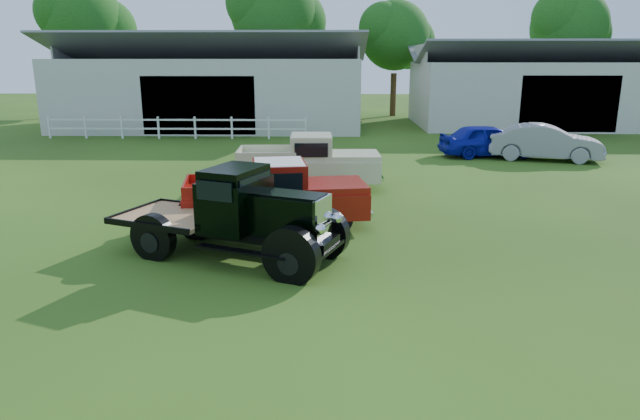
# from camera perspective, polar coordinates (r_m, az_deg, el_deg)

# --- Properties ---
(ground) EXTENTS (120.00, 120.00, 0.00)m
(ground) POSITION_cam_1_polar(r_m,az_deg,el_deg) (11.62, -1.13, -6.54)
(ground) COLOR #253D11
(shed_left) EXTENTS (18.80, 10.20, 5.60)m
(shed_left) POSITION_cam_1_polar(r_m,az_deg,el_deg) (37.58, -10.43, 12.51)
(shed_left) COLOR #9C9786
(shed_left) RESTS_ON ground
(shed_right) EXTENTS (16.80, 9.20, 5.20)m
(shed_right) POSITION_cam_1_polar(r_m,az_deg,el_deg) (40.19, 21.42, 11.61)
(shed_right) COLOR #9C9786
(shed_right) RESTS_ON ground
(fence_rail) EXTENTS (14.20, 0.16, 1.20)m
(fence_rail) POSITION_cam_1_polar(r_m,az_deg,el_deg) (32.16, -14.13, 7.99)
(fence_rail) COLOR white
(fence_rail) RESTS_ON ground
(tree_a) EXTENTS (6.30, 6.30, 10.50)m
(tree_a) POSITION_cam_1_polar(r_m,az_deg,el_deg) (47.55, -22.38, 15.09)
(tree_a) COLOR #0F4510
(tree_a) RESTS_ON ground
(tree_b) EXTENTS (6.90, 6.90, 11.50)m
(tree_b) POSITION_cam_1_polar(r_m,az_deg,el_deg) (45.05, -4.60, 16.83)
(tree_b) COLOR #0F4510
(tree_b) RESTS_ON ground
(tree_c) EXTENTS (5.40, 5.40, 9.00)m
(tree_c) POSITION_cam_1_polar(r_m,az_deg,el_deg) (44.04, 7.46, 15.17)
(tree_c) COLOR #0F4510
(tree_c) RESTS_ON ground
(tree_d) EXTENTS (6.00, 6.00, 10.00)m
(tree_d) POSITION_cam_1_polar(r_m,az_deg,el_deg) (48.12, 23.46, 14.67)
(tree_d) COLOR #0F4510
(tree_d) RESTS_ON ground
(vintage_flatbed) EXTENTS (5.48, 3.77, 2.02)m
(vintage_flatbed) POSITION_cam_1_polar(r_m,az_deg,el_deg) (12.51, -8.79, -0.28)
(vintage_flatbed) COLOR black
(vintage_flatbed) RESTS_ON ground
(red_pickup) EXTENTS (5.02, 2.56, 1.75)m
(red_pickup) POSITION_cam_1_polar(r_m,az_deg,el_deg) (14.67, -4.44, 1.58)
(red_pickup) COLOR #99160D
(red_pickup) RESTS_ON ground
(white_pickup) EXTENTS (4.93, 2.06, 1.79)m
(white_pickup) POSITION_cam_1_polar(r_m,az_deg,el_deg) (18.98, -1.16, 4.75)
(white_pickup) COLOR beige
(white_pickup) RESTS_ON ground
(misc_car_blue) EXTENTS (4.42, 2.29, 1.44)m
(misc_car_blue) POSITION_cam_1_polar(r_m,az_deg,el_deg) (26.53, 16.44, 6.70)
(misc_car_blue) COLOR #0E17A1
(misc_car_blue) RESTS_ON ground
(misc_car_grey) EXTENTS (4.88, 2.74, 1.52)m
(misc_car_grey) POSITION_cam_1_polar(r_m,az_deg,el_deg) (26.38, 21.60, 6.31)
(misc_car_grey) COLOR gray
(misc_car_grey) RESTS_ON ground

